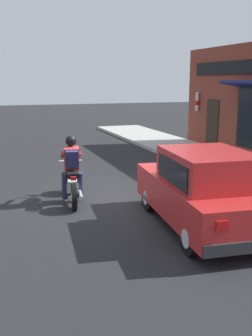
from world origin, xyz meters
name	(u,v)px	position (x,y,z in m)	size (l,w,h in m)	color
ground_plane	(112,197)	(0.00, 0.00, 0.00)	(80.00, 80.00, 0.00)	black
sidewalk_curb	(214,160)	(4.81, 3.00, 0.07)	(2.60, 22.00, 0.14)	#ADAAA3
motorcycle_with_rider	(72,174)	(-1.00, -0.03, 0.68)	(0.64, 2.01, 1.62)	black
car_hatchback	(203,190)	(1.07, -2.59, 0.77)	(2.02, 3.93, 1.57)	black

